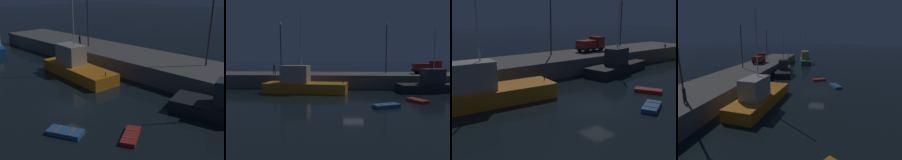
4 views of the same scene
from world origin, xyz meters
The scene contains 11 objects.
ground_plane centered at (0.00, 0.00, 0.00)m, with size 320.00×320.00×0.00m, color black.
pier_quay centered at (0.00, 14.97, 1.14)m, with size 70.75×8.56×2.28m.
fishing_trawler_red centered at (12.47, 8.95, 1.07)m, with size 11.77×5.60×9.77m.
fishing_boat_blue centered at (-7.63, 6.99, 1.31)m, with size 12.72×4.74×12.33m.
dinghy_orange_near centered at (7.72, 0.23, 0.18)m, with size 2.35×2.99×0.40m.
dinghy_red_small centered at (3.56, -3.07, 0.20)m, with size 3.18×2.38×0.43m.
lamp_post_east centered at (6.07, 16.30, 7.60)m, with size 0.44×0.44×9.26m.
lamp_post_central centered at (21.38, 16.30, 7.28)m, with size 0.44×0.44×8.64m.
utility_truck centered at (13.39, 15.49, 3.47)m, with size 5.14×2.23×2.32m.
bollard_west centered at (28.16, 11.34, 2.55)m, with size 0.28×0.28×0.53m, color black.
bollard_central centered at (17.58, 11.30, 2.55)m, with size 0.28×0.28×0.54m, color black.
Camera 3 is at (-15.52, -15.57, 8.04)m, focal length 41.45 mm.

